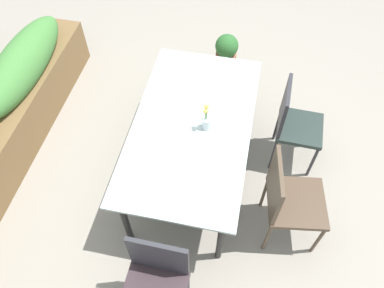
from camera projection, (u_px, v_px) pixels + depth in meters
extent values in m
plane|color=gray|center=(193.00, 175.00, 3.65)|extent=(12.00, 12.00, 0.00)
cube|color=#B2C6C1|center=(192.00, 126.00, 3.08)|extent=(1.72, 0.96, 0.02)
cube|color=black|center=(192.00, 127.00, 3.10)|extent=(1.68, 0.94, 0.02)
cylinder|color=black|center=(220.00, 239.00, 2.90)|extent=(0.05, 0.05, 0.72)
cylinder|color=black|center=(245.00, 96.00, 3.77)|extent=(0.05, 0.05, 0.72)
cylinder|color=black|center=(125.00, 221.00, 2.99)|extent=(0.05, 0.05, 0.72)
cylinder|color=black|center=(171.00, 85.00, 3.86)|extent=(0.05, 0.05, 0.72)
cube|color=#26332F|center=(300.00, 128.00, 3.41)|extent=(0.41, 0.41, 0.04)
cube|color=#2D2D33|center=(284.00, 107.00, 3.25)|extent=(0.38, 0.04, 0.44)
cylinder|color=#2D2D33|center=(314.00, 132.00, 3.68)|extent=(0.03, 0.03, 0.45)
cylinder|color=#2D2D33|center=(313.00, 162.00, 3.48)|extent=(0.03, 0.03, 0.45)
cylinder|color=#2D2D33|center=(277.00, 125.00, 3.73)|extent=(0.03, 0.03, 0.45)
cylinder|color=#2D2D33|center=(273.00, 154.00, 3.52)|extent=(0.03, 0.03, 0.45)
cube|color=#4D3B2B|center=(296.00, 202.00, 2.96)|extent=(0.51, 0.51, 0.04)
cube|color=#4C3D2D|center=(275.00, 186.00, 2.77)|extent=(0.42, 0.09, 0.45)
cylinder|color=#4C3D2D|center=(311.00, 195.00, 3.27)|extent=(0.03, 0.03, 0.46)
cylinder|color=#4C3D2D|center=(318.00, 240.00, 3.03)|extent=(0.03, 0.03, 0.46)
cylinder|color=#4C3D2D|center=(264.00, 193.00, 3.28)|extent=(0.03, 0.03, 0.46)
cylinder|color=#4C3D2D|center=(267.00, 238.00, 3.04)|extent=(0.03, 0.03, 0.46)
cube|color=#2D2D33|center=(159.00, 257.00, 2.48)|extent=(0.03, 0.41, 0.43)
cylinder|color=#2D2D33|center=(188.00, 284.00, 2.83)|extent=(0.03, 0.03, 0.46)
cylinder|color=#2D2D33|center=(138.00, 273.00, 2.88)|extent=(0.03, 0.03, 0.46)
cylinder|color=silver|center=(206.00, 123.00, 3.01)|extent=(0.07, 0.07, 0.11)
cylinder|color=#387233|center=(205.00, 118.00, 2.93)|extent=(0.01, 0.01, 0.15)
sphere|color=#EFCC4C|center=(205.00, 111.00, 2.87)|extent=(0.04, 0.04, 0.04)
cylinder|color=#387233|center=(206.00, 114.00, 2.93)|extent=(0.00, 0.01, 0.18)
sphere|color=#EFCC4C|center=(206.00, 107.00, 2.86)|extent=(0.03, 0.03, 0.03)
cylinder|color=#387233|center=(207.00, 117.00, 2.95)|extent=(0.00, 0.01, 0.13)
sphere|color=pink|center=(207.00, 111.00, 2.89)|extent=(0.02, 0.02, 0.02)
cylinder|color=#387233|center=(206.00, 114.00, 2.93)|extent=(0.00, 0.01, 0.18)
sphere|color=#EFCC4C|center=(207.00, 107.00, 2.86)|extent=(0.04, 0.04, 0.04)
cube|color=brown|center=(0.00, 146.00, 3.55)|extent=(3.24, 0.45, 0.50)
ellipsoid|color=#47843D|center=(22.00, 64.00, 3.67)|extent=(1.46, 0.40, 0.40)
cylinder|color=#9E6047|center=(225.00, 63.00, 4.38)|extent=(0.24, 0.24, 0.27)
sphere|color=#2D662D|center=(227.00, 46.00, 4.19)|extent=(0.26, 0.26, 0.26)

